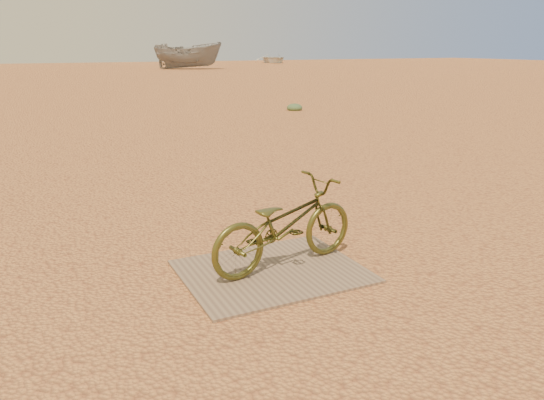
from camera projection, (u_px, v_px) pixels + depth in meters
name	position (u px, v px, depth m)	size (l,w,h in m)	color
ground	(314.00, 279.00, 4.38)	(120.00, 120.00, 0.00)	#D88E4D
plywood_board	(272.00, 271.00, 4.51)	(1.49, 1.19, 0.02)	#866E56
bicycle	(285.00, 224.00, 4.49)	(0.50, 1.44, 0.76)	#4D4C1C
boat_mid_right	(188.00, 56.00, 42.42)	(2.06, 5.47, 2.12)	gray
boat_far_right	(273.00, 58.00, 57.58)	(3.30, 4.62, 0.96)	silver
kale_b	(295.00, 110.00, 15.75)	(0.46, 0.46, 0.26)	#517249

